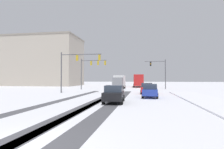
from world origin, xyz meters
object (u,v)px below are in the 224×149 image
car_red_lead (147,88)px  office_building_far_left_block (42,62)px  car_blue_second (150,91)px  box_truck_delivery (119,82)px  bus_oncoming (138,80)px  car_black_third (114,94)px  traffic_signal_far_left (91,67)px  traffic_signal_near_left (75,64)px  traffic_signal_far_right (160,69)px

car_red_lead → office_building_far_left_block: bearing=138.2°
car_blue_second → box_truck_delivery: size_ratio=0.56×
box_truck_delivery → office_building_far_left_block: size_ratio=0.29×
bus_oncoming → office_building_far_left_block: office_building_far_left_block is taller
car_red_lead → car_black_third: size_ratio=0.99×
traffic_signal_far_left → car_red_lead: (11.28, -9.35, -3.96)m
traffic_signal_near_left → bus_oncoming: traffic_signal_near_left is taller
traffic_signal_far_right → car_black_third: size_ratio=1.56×
traffic_signal_far_right → traffic_signal_far_left: (-14.40, -4.11, 0.44)m
traffic_signal_far_left → car_black_third: traffic_signal_far_left is taller
car_red_lead → box_truck_delivery: size_ratio=0.56×
traffic_signal_far_left → car_black_third: 22.78m
traffic_signal_far_left → traffic_signal_near_left: 9.83m
traffic_signal_far_left → box_truck_delivery: size_ratio=0.88×
traffic_signal_far_right → car_blue_second: traffic_signal_far_right is taller
traffic_signal_near_left → car_blue_second: (11.44, -5.62, -3.85)m
car_black_third → bus_oncoming: bus_oncoming is taller
car_red_lead → bus_oncoming: (-1.81, 24.24, 1.18)m
car_blue_second → box_truck_delivery: 19.48m
traffic_signal_far_right → traffic_signal_far_left: size_ratio=1.00×
traffic_signal_near_left → car_blue_second: 13.31m
traffic_signal_far_left → car_black_third: bearing=-69.1°
car_black_third → traffic_signal_far_left: bearing=110.9°
car_black_third → bus_oncoming: bearing=87.7°
bus_oncoming → office_building_far_left_block: size_ratio=0.44×
car_blue_second → car_red_lead: bearing=92.4°
car_blue_second → office_building_far_left_block: office_building_far_left_block is taller
traffic_signal_near_left → box_truck_delivery: (5.46, 12.90, -3.04)m
traffic_signal_near_left → box_truck_delivery: traffic_signal_near_left is taller
car_red_lead → car_blue_second: 6.10m
traffic_signal_near_left → bus_oncoming: (9.37, 24.72, -2.68)m
traffic_signal_far_left → car_red_lead: bearing=-39.6°
car_black_third → traffic_signal_far_right: bearing=75.7°
traffic_signal_far_right → car_blue_second: (-2.86, -19.56, -3.52)m
car_blue_second → traffic_signal_far_left: bearing=126.8°
traffic_signal_far_right → traffic_signal_near_left: (-14.29, -13.94, 0.34)m
traffic_signal_far_right → car_black_third: bearing=-104.3°
car_black_third → box_truck_delivery: size_ratio=0.56×
car_red_lead → car_blue_second: same height
office_building_far_left_block → car_black_third: bearing=-53.7°
car_blue_second → office_building_far_left_block: bearing=133.2°
car_blue_second → office_building_far_left_block: 51.45m
traffic_signal_far_left → car_black_third: size_ratio=1.56×
car_red_lead → office_building_far_left_block: size_ratio=0.16×
box_truck_delivery → car_black_third: bearing=-84.2°
traffic_signal_far_right → car_red_lead: size_ratio=1.57×
car_red_lead → bus_oncoming: size_ratio=0.37×
car_blue_second → bus_oncoming: (-2.06, 30.34, 1.18)m
traffic_signal_far_left → car_blue_second: size_ratio=1.55×
car_red_lead → car_blue_second: (0.25, -6.10, 0.00)m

